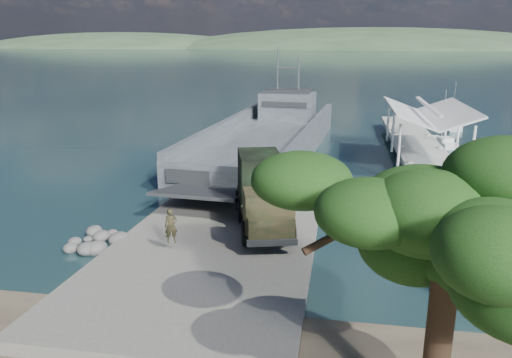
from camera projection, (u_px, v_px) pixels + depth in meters
name	position (u px, v px, depth m)	size (l,w,h in m)	color
ground	(214.00, 253.00, 25.21)	(1400.00, 1400.00, 0.00)	#19343D
boat_ramp	(209.00, 256.00, 24.19)	(10.00, 18.00, 0.50)	slate
shoreline_rocks	(104.00, 241.00, 26.68)	(3.20, 5.60, 0.90)	#525250
distant_headlands	(384.00, 49.00, 548.51)	(1000.00, 240.00, 48.00)	#314C2F
pier	(426.00, 151.00, 40.48)	(6.40, 44.00, 6.10)	#B5B5AA
landing_craft	(267.00, 144.00, 47.24)	(11.21, 35.32, 10.34)	#41474D
military_truck	(262.00, 192.00, 27.22)	(4.37, 8.28, 3.69)	black
soldier	(171.00, 234.00, 24.06)	(0.62, 0.41, 1.71)	black
sailboat_near	(442.00, 142.00, 50.44)	(2.49, 4.90, 5.74)	white
sailboat_far	(452.00, 126.00, 59.85)	(1.57, 4.74, 5.71)	white
overhang_tree	(423.00, 220.00, 12.22)	(8.43, 7.77, 7.66)	#2E2112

